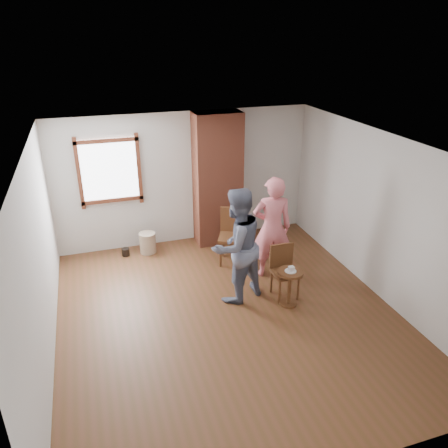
{
  "coord_description": "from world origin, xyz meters",
  "views": [
    {
      "loc": [
        -1.74,
        -5.21,
        4.02
      ],
      "look_at": [
        0.19,
        0.8,
        1.15
      ],
      "focal_mm": 35.0,
      "sensor_mm": 36.0,
      "label": 1
    }
  ],
  "objects": [
    {
      "name": "room_shell",
      "position": [
        -0.06,
        0.61,
        1.81
      ],
      "size": [
        5.04,
        5.52,
        2.62
      ],
      "color": "silver",
      "rests_on": "ground"
    },
    {
      "name": "cake_plate",
      "position": [
        0.99,
        -0.02,
        0.6
      ],
      "size": [
        0.18,
        0.18,
        0.01
      ],
      "primitive_type": "cylinder",
      "color": "white",
      "rests_on": "side_table"
    },
    {
      "name": "dark_pot",
      "position": [
        -1.28,
        2.4,
        0.07
      ],
      "size": [
        0.15,
        0.15,
        0.15
      ],
      "primitive_type": "cylinder",
      "rotation": [
        0.0,
        0.0,
        -0.06
      ],
      "color": "black",
      "rests_on": "ground"
    },
    {
      "name": "ground",
      "position": [
        0.0,
        0.0,
        0.0
      ],
      "size": [
        5.5,
        5.5,
        0.0
      ],
      "primitive_type": "plane",
      "color": "brown",
      "rests_on": "ground"
    },
    {
      "name": "dining_chair_right",
      "position": [
        1.03,
        0.29,
        0.48
      ],
      "size": [
        0.4,
        0.4,
        0.86
      ],
      "rotation": [
        0.0,
        0.0,
        -0.0
      ],
      "color": "brown",
      "rests_on": "ground"
    },
    {
      "name": "brick_chimney",
      "position": [
        0.6,
        2.5,
        1.3
      ],
      "size": [
        0.9,
        0.5,
        2.6
      ],
      "primitive_type": "cube",
      "color": "#B0583E",
      "rests_on": "ground"
    },
    {
      "name": "cake_slice",
      "position": [
        1.0,
        -0.02,
        0.64
      ],
      "size": [
        0.08,
        0.07,
        0.06
      ],
      "primitive_type": "cube",
      "color": "silver",
      "rests_on": "cake_plate"
    },
    {
      "name": "stoneware_crock",
      "position": [
        -0.85,
        2.4,
        0.2
      ],
      "size": [
        0.33,
        0.33,
        0.41
      ],
      "primitive_type": "cylinder",
      "rotation": [
        0.0,
        0.0,
        0.04
      ],
      "color": "tan",
      "rests_on": "ground"
    },
    {
      "name": "man",
      "position": [
        0.27,
        0.42,
        0.93
      ],
      "size": [
        1.11,
        1.0,
        1.87
      ],
      "primitive_type": "imported",
      "rotation": [
        0.0,
        0.0,
        3.53
      ],
      "color": "#141C39",
      "rests_on": "ground"
    },
    {
      "name": "person_pink",
      "position": [
        1.08,
        0.91,
        0.91
      ],
      "size": [
        0.75,
        0.58,
        1.81
      ],
      "primitive_type": "imported",
      "rotation": [
        0.0,
        0.0,
        2.9
      ],
      "color": "#EB757F",
      "rests_on": "ground"
    },
    {
      "name": "side_table",
      "position": [
        0.99,
        -0.02,
        0.4
      ],
      "size": [
        0.4,
        0.4,
        0.6
      ],
      "color": "brown",
      "rests_on": "ground"
    },
    {
      "name": "dining_chair_left",
      "position": [
        0.61,
        1.61,
        0.57
      ],
      "size": [
        0.63,
        0.63,
        1.02
      ],
      "rotation": [
        0.0,
        0.0,
        -0.43
      ],
      "color": "brown",
      "rests_on": "ground"
    }
  ]
}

